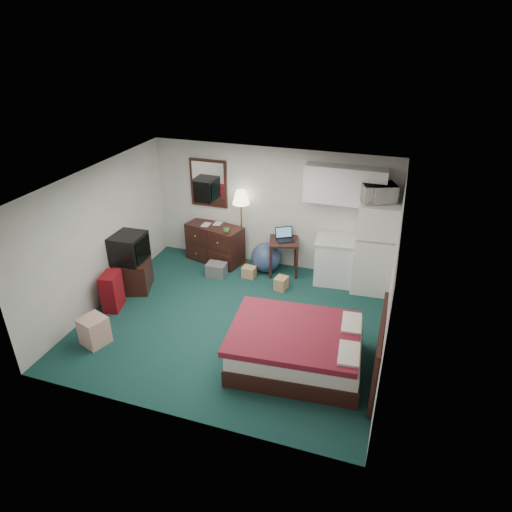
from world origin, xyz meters
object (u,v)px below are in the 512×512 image
(dresser, at_px, (215,243))
(floor_lamp, at_px, (241,228))
(tv_stand, at_px, (134,275))
(bed, at_px, (297,348))
(desk, at_px, (284,256))
(fridge, at_px, (375,247))
(suitcase, at_px, (112,291))
(kitchen_counter, at_px, (336,261))

(dresser, bearing_deg, floor_lamp, 21.69)
(floor_lamp, height_order, tv_stand, floor_lamp)
(floor_lamp, distance_m, bed, 3.41)
(desk, relative_size, fridge, 0.41)
(dresser, relative_size, tv_stand, 1.83)
(floor_lamp, bearing_deg, fridge, -3.59)
(suitcase, bearing_deg, fridge, 13.75)
(dresser, height_order, kitchen_counter, kitchen_counter)
(kitchen_counter, relative_size, suitcase, 1.26)
(desk, distance_m, fridge, 1.84)
(desk, xyz_separation_m, tv_stand, (-2.57, -1.51, -0.06))
(desk, xyz_separation_m, bed, (0.93, -2.68, -0.06))
(floor_lamp, xyz_separation_m, suitcase, (-1.61, -2.35, -0.46))
(kitchen_counter, xyz_separation_m, fridge, (0.69, -0.03, 0.44))
(kitchen_counter, bearing_deg, tv_stand, -163.16)
(dresser, xyz_separation_m, suitcase, (-1.03, -2.28, -0.06))
(suitcase, bearing_deg, tv_stand, 77.70)
(desk, relative_size, bed, 0.38)
(desk, distance_m, tv_stand, 2.99)
(bed, bearing_deg, desk, 104.31)
(suitcase, bearing_deg, bed, -20.31)
(dresser, distance_m, suitcase, 2.50)
(kitchen_counter, relative_size, fridge, 0.50)
(dresser, bearing_deg, kitchen_counter, 13.29)
(dresser, distance_m, tv_stand, 1.88)
(dresser, height_order, bed, dresser)
(dresser, xyz_separation_m, bed, (2.46, -2.73, -0.10))
(kitchen_counter, relative_size, bed, 0.47)
(dresser, relative_size, bed, 0.63)
(fridge, distance_m, suitcase, 4.87)
(fridge, height_order, bed, fridge)
(dresser, bearing_deg, suitcase, -99.58)
(dresser, xyz_separation_m, fridge, (3.29, -0.10, 0.47))
(fridge, height_order, suitcase, fridge)
(floor_lamp, relative_size, bed, 0.86)
(desk, bearing_deg, fridge, -17.37)
(dresser, height_order, floor_lamp, floor_lamp)
(floor_lamp, bearing_deg, suitcase, -124.54)
(kitchen_counter, bearing_deg, suitcase, -154.20)
(floor_lamp, height_order, desk, floor_lamp)
(kitchen_counter, distance_m, fridge, 0.82)
(floor_lamp, xyz_separation_m, desk, (0.95, -0.12, -0.45))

